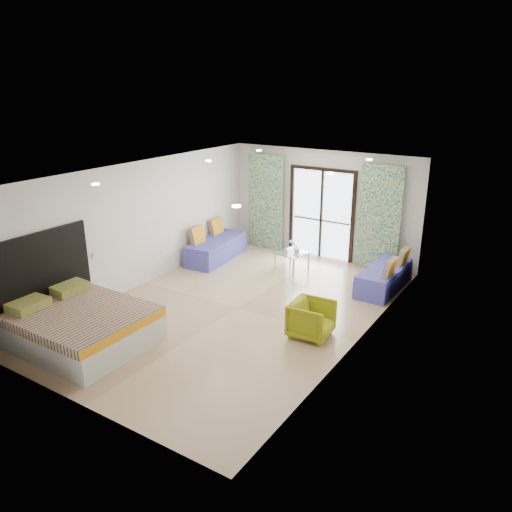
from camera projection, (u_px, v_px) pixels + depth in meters
The scene contains 24 objects.
floor at pixel (238, 308), 9.89m from camera, with size 5.00×7.50×0.01m, color tan, non-canonical shape.
ceiling at pixel (236, 173), 9.00m from camera, with size 5.00×7.50×0.01m, color silver, non-canonical shape.
wall_back at pixel (322, 205), 12.43m from camera, with size 5.00×0.01×2.70m, color silver, non-canonical shape.
wall_front at pixel (72, 318), 6.46m from camera, with size 5.00×0.01×2.70m, color silver, non-canonical shape.
wall_left at pixel (141, 224), 10.72m from camera, with size 0.01×7.50×2.70m, color silver, non-canonical shape.
wall_right at pixel (362, 269), 8.17m from camera, with size 0.01×7.50×2.70m, color silver, non-canonical shape.
balcony_door at pixel (322, 208), 12.43m from camera, with size 1.76×0.08×2.28m.
balcony_rail at pixel (321, 220), 12.54m from camera, with size 1.52×0.03×0.04m, color #595451.
curtain_left at pixel (266, 202), 13.10m from camera, with size 1.00×0.10×2.50m, color silver.
curtain_right at pixel (380, 219), 11.53m from camera, with size 1.00×0.10×2.50m, color silver.
downlight_a at pixel (95, 184), 8.13m from camera, with size 0.12×0.12×0.02m, color #FFE0B2.
downlight_b at pixel (236, 206), 6.71m from camera, with size 0.12×0.12×0.02m, color #FFE0B2.
downlight_c at pixel (208, 161), 10.51m from camera, with size 0.12×0.12×0.02m, color #FFE0B2.
downlight_d at pixel (330, 173), 9.09m from camera, with size 0.12×0.12×0.02m, color #FFE0B2.
downlight_e at pixel (259, 150), 12.10m from camera, with size 0.12×0.12×0.02m, color #FFE0B2.
downlight_f at pixel (369, 160), 10.68m from camera, with size 0.12×0.12×0.02m, color #FFE0B2.
headboard at pixel (39, 275), 8.75m from camera, with size 0.06×2.10×1.50m, color black.
switch_plate at pixel (95, 255), 9.75m from camera, with size 0.02×0.10×0.10m, color silver.
bed at pixel (80, 326), 8.50m from camera, with size 2.23×1.82×0.77m.
daybed_left at pixel (216, 248), 12.54m from camera, with size 0.93×1.96×0.94m.
daybed_right at pixel (385, 277), 10.73m from camera, with size 0.72×1.78×0.87m.
coffee_table at pixel (292, 254), 11.82m from camera, with size 0.76×0.76×0.74m.
vase at pixel (297, 249), 11.80m from camera, with size 0.17×0.17×0.17m, color white.
armchair at pixel (312, 318), 8.71m from camera, with size 0.69×0.65×0.71m, color #919513.
Camera 1 is at (5.15, -7.38, 4.26)m, focal length 35.00 mm.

